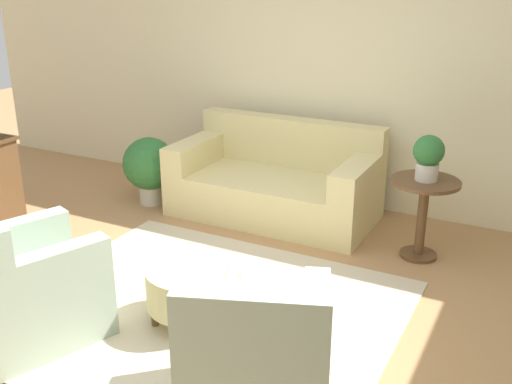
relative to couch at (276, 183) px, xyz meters
name	(u,v)px	position (x,y,z in m)	size (l,w,h in m)	color
ground_plane	(201,314)	(0.33, -1.90, -0.32)	(16.00, 16.00, 0.00)	#AD7F51
wall_back	(336,63)	(0.33, 0.64, 1.08)	(8.95, 0.12, 2.80)	beige
rug	(201,313)	(0.33, -1.90, -0.31)	(2.63, 2.32, 0.01)	beige
couch	(276,183)	(0.00, 0.00, 0.00)	(1.92, 0.98, 0.88)	beige
armchair_left	(24,288)	(-0.50, -2.64, 0.04)	(0.95, 0.99, 0.91)	#9EB29E
armchair_right	(257,363)	(1.16, -2.64, 0.04)	(0.95, 0.99, 0.91)	#9EB29E
ottoman_table	(194,286)	(0.33, -1.97, -0.05)	(0.64, 0.64, 0.39)	beige
side_table	(423,205)	(1.46, -0.30, 0.15)	(0.55, 0.55, 0.67)	brown
potted_plant_on_side_table	(428,155)	(1.46, -0.30, 0.56)	(0.25, 0.25, 0.37)	beige
potted_plant_floor	(149,166)	(-1.25, -0.33, 0.08)	(0.53, 0.53, 0.69)	beige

